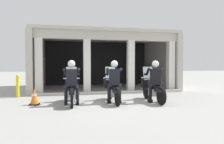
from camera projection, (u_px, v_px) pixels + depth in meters
ground_plane at (101, 92)px, 10.84m from camera, size 80.00×80.00×0.00m
station_building at (101, 55)px, 13.07m from camera, size 8.04×5.34×3.32m
kerb_strip at (111, 92)px, 10.03m from camera, size 7.54×0.24×0.12m
motorcycle_left at (72, 90)px, 7.44m from camera, size 0.62×2.04×1.35m
police_officer_left at (72, 78)px, 7.14m from camera, size 0.63×0.61×1.58m
motorcycle_center at (113, 89)px, 7.77m from camera, size 0.62×2.04×1.35m
police_officer_center at (114, 78)px, 7.48m from camera, size 0.63×0.61×1.58m
motorcycle_right at (152, 88)px, 7.94m from camera, size 0.62×2.04×1.35m
police_officer_right at (155, 78)px, 7.65m from camera, size 0.63×0.61×1.58m
traffic_cone_flank at (34, 97)px, 7.16m from camera, size 0.34×0.34×0.59m
bollard_kerbside at (18, 86)px, 8.82m from camera, size 0.14×0.14×1.01m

